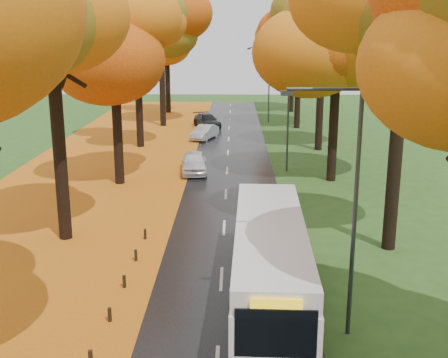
{
  "coord_description": "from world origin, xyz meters",
  "views": [
    {
      "loc": [
        0.46,
        -8.46,
        9.51
      ],
      "look_at": [
        0.0,
        17.82,
        2.6
      ],
      "focal_mm": 45.0,
      "sensor_mm": 36.0,
      "label": 1
    }
  ],
  "objects_px": {
    "streetlamp_far": "(267,78)",
    "car_silver": "(205,132)",
    "bus": "(270,261)",
    "streetlamp_mid": "(285,104)",
    "streetlamp_near": "(348,194)",
    "car_white": "(194,162)",
    "car_dark": "(207,121)"
  },
  "relations": [
    {
      "from": "bus",
      "to": "car_silver",
      "type": "bearing_deg",
      "value": 99.07
    },
    {
      "from": "streetlamp_mid",
      "to": "streetlamp_near",
      "type": "bearing_deg",
      "value": -90.0
    },
    {
      "from": "bus",
      "to": "streetlamp_far",
      "type": "bearing_deg",
      "value": 88.94
    },
    {
      "from": "streetlamp_far",
      "to": "car_silver",
      "type": "xyz_separation_m",
      "value": [
        -6.13,
        -10.15,
        -4.04
      ]
    },
    {
      "from": "car_white",
      "to": "car_dark",
      "type": "height_order",
      "value": "car_white"
    },
    {
      "from": "streetlamp_mid",
      "to": "streetlamp_far",
      "type": "xyz_separation_m",
      "value": [
        0.0,
        22.0,
        0.0
      ]
    },
    {
      "from": "car_white",
      "to": "streetlamp_far",
      "type": "bearing_deg",
      "value": 70.19
    },
    {
      "from": "streetlamp_mid",
      "to": "car_dark",
      "type": "bearing_deg",
      "value": 108.8
    },
    {
      "from": "streetlamp_far",
      "to": "car_white",
      "type": "xyz_separation_m",
      "value": [
        -6.22,
        -22.71,
        -3.94
      ]
    },
    {
      "from": "car_white",
      "to": "car_dark",
      "type": "relative_size",
      "value": 0.91
    },
    {
      "from": "streetlamp_near",
      "to": "streetlamp_far",
      "type": "distance_m",
      "value": 44.0
    },
    {
      "from": "streetlamp_far",
      "to": "car_white",
      "type": "distance_m",
      "value": 23.88
    },
    {
      "from": "streetlamp_mid",
      "to": "car_silver",
      "type": "distance_m",
      "value": 13.94
    },
    {
      "from": "streetlamp_mid",
      "to": "bus",
      "type": "xyz_separation_m",
      "value": [
        -2.17,
        -19.71,
        -3.16
      ]
    },
    {
      "from": "streetlamp_mid",
      "to": "bus",
      "type": "bearing_deg",
      "value": -96.28
    },
    {
      "from": "car_white",
      "to": "car_dark",
      "type": "distance_m",
      "value": 18.97
    },
    {
      "from": "streetlamp_mid",
      "to": "car_white",
      "type": "bearing_deg",
      "value": -173.47
    },
    {
      "from": "streetlamp_near",
      "to": "car_white",
      "type": "height_order",
      "value": "streetlamp_near"
    },
    {
      "from": "streetlamp_near",
      "to": "car_dark",
      "type": "xyz_separation_m",
      "value": [
        -6.21,
        40.26,
        -3.99
      ]
    },
    {
      "from": "car_white",
      "to": "car_silver",
      "type": "xyz_separation_m",
      "value": [
        0.09,
        12.56,
        -0.09
      ]
    },
    {
      "from": "streetlamp_near",
      "to": "bus",
      "type": "bearing_deg",
      "value": 133.46
    },
    {
      "from": "bus",
      "to": "car_silver",
      "type": "relative_size",
      "value": 2.86
    },
    {
      "from": "streetlamp_mid",
      "to": "bus",
      "type": "distance_m",
      "value": 20.08
    },
    {
      "from": "bus",
      "to": "car_white",
      "type": "distance_m",
      "value": 19.44
    },
    {
      "from": "streetlamp_near",
      "to": "car_silver",
      "type": "relative_size",
      "value": 2.07
    },
    {
      "from": "bus",
      "to": "car_white",
      "type": "xyz_separation_m",
      "value": [
        -4.05,
        19.0,
        -0.78
      ]
    },
    {
      "from": "streetlamp_mid",
      "to": "bus",
      "type": "height_order",
      "value": "streetlamp_mid"
    },
    {
      "from": "streetlamp_near",
      "to": "car_white",
      "type": "relative_size",
      "value": 1.86
    },
    {
      "from": "streetlamp_far",
      "to": "bus",
      "type": "relative_size",
      "value": 0.72
    },
    {
      "from": "streetlamp_far",
      "to": "car_silver",
      "type": "relative_size",
      "value": 2.07
    },
    {
      "from": "streetlamp_near",
      "to": "car_dark",
      "type": "bearing_deg",
      "value": 98.77
    },
    {
      "from": "streetlamp_mid",
      "to": "car_dark",
      "type": "relative_size",
      "value": 1.7
    }
  ]
}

